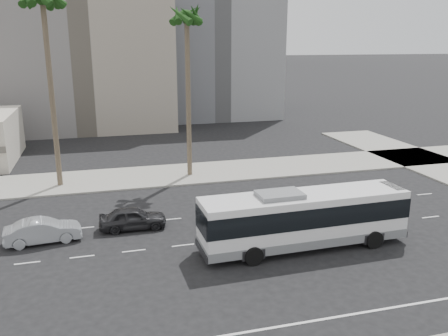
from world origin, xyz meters
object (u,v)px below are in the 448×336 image
object	(u,v)px
city_bus	(304,217)
car_b	(43,231)
car_a	(133,218)
palm_mid	(43,3)
palm_near	(187,20)

from	to	relation	value
city_bus	car_b	world-z (taller)	city_bus
car_a	palm_mid	size ratio (longest dim) A/B	0.26
car_a	palm_near	distance (m)	18.47
palm_near	palm_mid	xyz separation A→B (m)	(-11.48, -0.21, 1.16)
city_bus	palm_near	xyz separation A→B (m)	(-3.67, 17.06, 11.99)
car_a	palm_mid	distance (m)	18.94
palm_near	palm_mid	size ratio (longest dim) A/B	0.92
city_bus	palm_mid	xyz separation A→B (m)	(-15.14, 16.84, 13.15)
car_a	car_b	bearing A→B (deg)	98.58
car_b	palm_mid	distance (m)	18.63
car_a	car_b	distance (m)	5.63
palm_near	palm_mid	bearing A→B (deg)	-178.95
car_b	palm_mid	world-z (taller)	palm_mid
car_a	palm_mid	world-z (taller)	palm_mid
car_b	palm_mid	xyz separation A→B (m)	(0.27, 11.90, 14.33)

